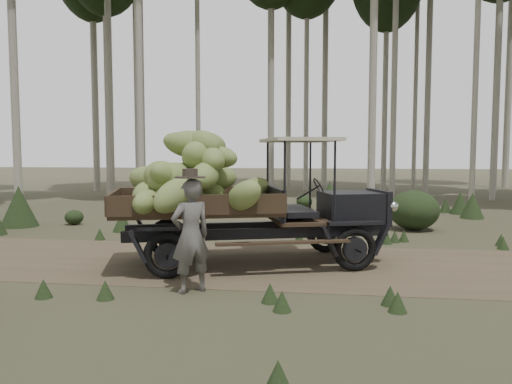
% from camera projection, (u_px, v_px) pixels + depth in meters
% --- Properties ---
extents(ground, '(120.00, 120.00, 0.00)m').
position_uv_depth(ground, '(317.00, 265.00, 9.85)').
color(ground, '#473D2B').
rests_on(ground, ground).
extents(dirt_track, '(70.00, 4.00, 0.01)m').
position_uv_depth(dirt_track, '(317.00, 265.00, 9.85)').
color(dirt_track, brown).
rests_on(dirt_track, ground).
extents(banana_truck, '(5.72, 3.60, 2.72)m').
position_uv_depth(banana_truck, '(220.00, 186.00, 9.56)').
color(banana_truck, black).
rests_on(banana_truck, ground).
extents(farmer, '(0.79, 0.76, 1.98)m').
position_uv_depth(farmer, '(191.00, 234.00, 7.91)').
color(farmer, '#524F4B').
rests_on(farmer, ground).
extents(undergrowth, '(25.16, 19.86, 1.38)m').
position_uv_depth(undergrowth, '(224.00, 246.00, 9.06)').
color(undergrowth, '#233319').
rests_on(undergrowth, ground).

